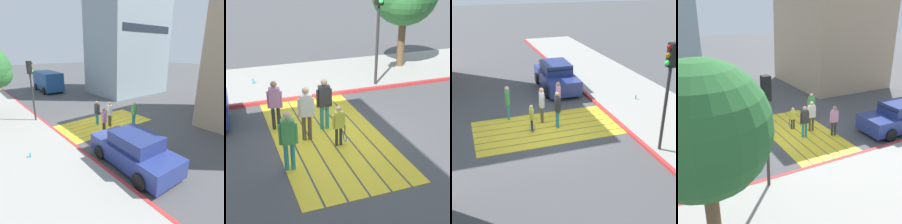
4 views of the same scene
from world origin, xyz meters
TOP-DOWN VIEW (x-y plane):
  - ground_plane at (0.00, 0.00)m, footprint 120.00×120.00m
  - crosswalk_stripes at (0.00, 0.00)m, footprint 6.40×3.25m
  - sidewalk_west at (-5.60, 0.00)m, footprint 4.80×40.00m
  - curb_painted at (-3.25, 0.00)m, footprint 0.16×40.00m
  - traffic_light_corner at (-3.58, 3.38)m, footprint 0.39×0.28m
  - water_bottle at (-5.46, -1.59)m, footprint 0.07×0.07m
  - pedestrian_adult_lead at (1.44, -1.49)m, footprint 0.26×0.48m
  - pedestrian_adult_trailing at (-0.99, -1.39)m, footprint 0.28×0.47m
  - pedestrian_adult_side at (-0.49, 0.08)m, footprint 0.25×0.50m
  - pedestrian_teen_behind at (0.03, -0.65)m, footprint 0.26×0.49m
  - pedestrian_child_with_racket at (0.69, 0.14)m, footprint 0.28×0.39m

SIDE VIEW (x-z plane):
  - ground_plane at x=0.00m, z-range 0.00..0.00m
  - crosswalk_stripes at x=0.00m, z-range 0.00..0.01m
  - sidewalk_west at x=-5.60m, z-range 0.00..0.12m
  - curb_painted at x=-3.25m, z-range 0.00..0.13m
  - water_bottle at x=-5.46m, z-range 0.12..0.34m
  - pedestrian_child_with_racket at x=0.69m, z-range 0.08..1.33m
  - pedestrian_adult_trailing at x=-0.99m, z-range 0.13..1.76m
  - pedestrian_adult_lead at x=1.44m, z-range 0.13..1.78m
  - pedestrian_teen_behind at x=0.03m, z-range 0.14..1.83m
  - pedestrian_adult_side at x=-0.49m, z-range 0.14..1.84m
  - traffic_light_corner at x=-3.58m, z-range 0.92..5.16m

